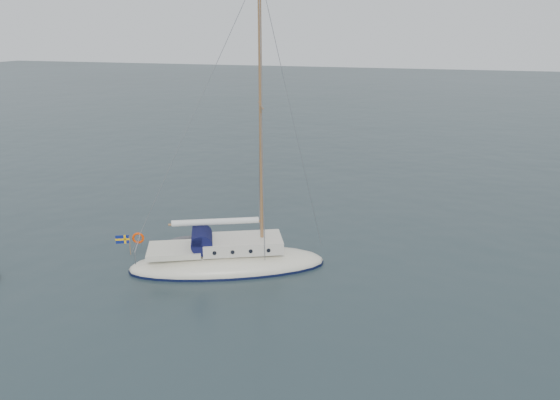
% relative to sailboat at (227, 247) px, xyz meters
% --- Properties ---
extents(ground, '(300.00, 300.00, 0.00)m').
position_rel_sailboat_xyz_m(ground, '(2.65, 0.42, -1.14)').
color(ground, black).
rests_on(ground, ground).
extents(sailboat, '(10.54, 3.15, 15.02)m').
position_rel_sailboat_xyz_m(sailboat, '(0.00, 0.00, 0.00)').
color(sailboat, beige).
rests_on(sailboat, ground).
extents(dinghy, '(2.67, 1.21, 0.38)m').
position_rel_sailboat_xyz_m(dinghy, '(-3.15, 2.39, -0.97)').
color(dinghy, '#56555A').
rests_on(dinghy, ground).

